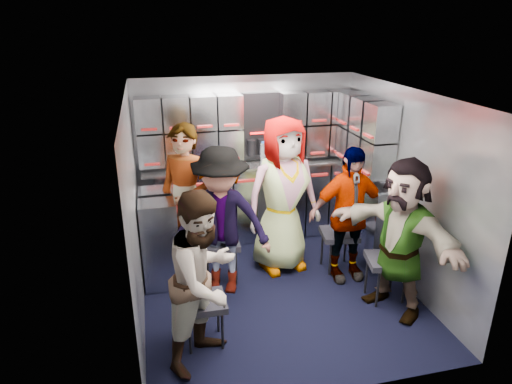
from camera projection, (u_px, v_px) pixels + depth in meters
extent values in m
plane|color=black|center=(277.00, 289.00, 4.95)|extent=(3.00, 3.00, 0.00)
cube|color=gray|center=(246.00, 158.00, 5.93)|extent=(2.80, 0.04, 2.10)
cube|color=gray|center=(135.00, 213.00, 4.26)|extent=(0.04, 3.00, 2.10)
cube|color=gray|center=(404.00, 188.00, 4.87)|extent=(0.04, 3.00, 2.10)
cube|color=silver|center=(280.00, 94.00, 4.19)|extent=(2.80, 3.00, 0.02)
cube|color=#989DA7|center=(250.00, 203.00, 5.94)|extent=(2.68, 0.38, 0.99)
cube|color=#989DA7|center=(159.00, 238.00, 5.02)|extent=(0.38, 0.76, 0.99)
cube|color=#ADAFB4|center=(250.00, 165.00, 5.75)|extent=(2.68, 0.42, 0.03)
cube|color=#989DA7|center=(249.00, 127.00, 5.64)|extent=(2.68, 0.28, 0.82)
cube|color=#989DA7|center=(365.00, 134.00, 5.32)|extent=(0.28, 1.00, 0.82)
cube|color=#989DA7|center=(362.00, 215.00, 5.58)|extent=(0.28, 1.20, 1.00)
cube|color=maroon|center=(253.00, 180.00, 5.62)|extent=(2.60, 0.02, 0.03)
cube|color=black|center=(203.00, 302.00, 4.00)|extent=(0.39, 0.37, 0.06)
cylinder|color=black|center=(190.00, 335.00, 3.94)|extent=(0.02, 0.02, 0.41)
cylinder|color=black|center=(222.00, 330.00, 4.00)|extent=(0.02, 0.02, 0.41)
cylinder|color=black|center=(187.00, 318.00, 4.16)|extent=(0.02, 0.02, 0.41)
cylinder|color=black|center=(218.00, 313.00, 4.22)|extent=(0.02, 0.02, 0.41)
cube|color=black|center=(219.00, 243.00, 4.97)|extent=(0.44, 0.42, 0.07)
cylinder|color=black|center=(208.00, 270.00, 4.90)|extent=(0.03, 0.03, 0.44)
cylinder|color=black|center=(236.00, 267.00, 4.97)|extent=(0.03, 0.03, 0.44)
cylinder|color=black|center=(205.00, 258.00, 5.14)|extent=(0.03, 0.03, 0.44)
cylinder|color=black|center=(231.00, 255.00, 5.21)|extent=(0.03, 0.03, 0.44)
cube|color=black|center=(277.00, 227.00, 5.44)|extent=(0.46, 0.44, 0.06)
cylinder|color=black|center=(269.00, 249.00, 5.38)|extent=(0.02, 0.02, 0.40)
cylinder|color=black|center=(291.00, 247.00, 5.44)|extent=(0.02, 0.02, 0.40)
cylinder|color=black|center=(264.00, 240.00, 5.60)|extent=(0.02, 0.02, 0.40)
cylinder|color=black|center=(285.00, 238.00, 5.66)|extent=(0.02, 0.02, 0.40)
cube|color=black|center=(339.00, 234.00, 5.21)|extent=(0.45, 0.44, 0.06)
cylinder|color=black|center=(330.00, 259.00, 5.15)|extent=(0.03, 0.03, 0.42)
cylinder|color=black|center=(354.00, 256.00, 5.22)|extent=(0.03, 0.03, 0.42)
cylinder|color=black|center=(322.00, 248.00, 5.38)|extent=(0.03, 0.03, 0.42)
cylinder|color=black|center=(345.00, 246.00, 5.44)|extent=(0.03, 0.03, 0.42)
cube|color=black|center=(387.00, 261.00, 4.64)|extent=(0.47, 0.46, 0.06)
cylinder|color=black|center=(378.00, 289.00, 4.58)|extent=(0.03, 0.03, 0.42)
cylinder|color=black|center=(404.00, 285.00, 4.65)|extent=(0.03, 0.03, 0.42)
cylinder|color=black|center=(366.00, 276.00, 4.81)|extent=(0.03, 0.03, 0.42)
cylinder|color=black|center=(392.00, 272.00, 4.88)|extent=(0.03, 0.03, 0.42)
imported|color=black|center=(186.00, 203.00, 4.95)|extent=(0.76, 0.71, 1.75)
imported|color=black|center=(204.00, 279.00, 3.71)|extent=(0.94, 0.94, 1.54)
imported|color=black|center=(221.00, 222.00, 4.68)|extent=(1.18, 0.93, 1.60)
imported|color=black|center=(283.00, 195.00, 5.11)|extent=(0.96, 0.71, 1.79)
imported|color=black|center=(348.00, 215.00, 4.94)|extent=(0.90, 0.39, 1.53)
imported|color=black|center=(401.00, 238.00, 4.35)|extent=(1.04, 1.54, 1.59)
cylinder|color=white|center=(207.00, 159.00, 5.54)|extent=(0.06, 0.06, 0.23)
cylinder|color=white|center=(263.00, 154.00, 5.69)|extent=(0.06, 0.06, 0.27)
cylinder|color=white|center=(287.00, 154.00, 5.76)|extent=(0.06, 0.06, 0.22)
cylinder|color=beige|center=(200.00, 165.00, 5.54)|extent=(0.07, 0.07, 0.10)
cylinder|color=beige|center=(344.00, 155.00, 5.95)|extent=(0.09, 0.09, 0.09)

